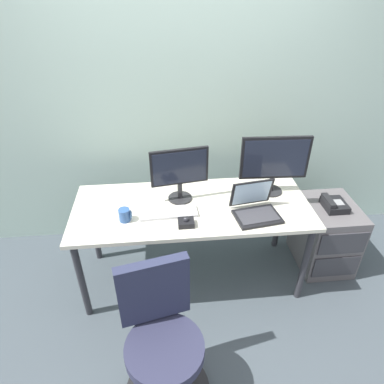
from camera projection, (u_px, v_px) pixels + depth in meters
The scene contains 12 objects.
ground_plane at pixel (192, 275), 2.92m from camera, with size 8.00×8.00×0.00m, color #434C53.
back_wall at pixel (183, 87), 2.75m from camera, with size 6.00×0.10×2.80m, color #B3D1C1.
desk at pixel (192, 213), 2.56m from camera, with size 1.75×0.73×0.73m.
file_cabinet at pixel (325, 235), 2.91m from camera, with size 0.42×0.53×0.59m.
desk_phone at pixel (334, 204), 2.72m from camera, with size 0.17×0.20×0.09m.
office_chair at pixel (162, 344), 1.93m from camera, with size 0.52×0.53×0.92m.
monitor_main at pixel (275, 161), 2.53m from camera, with size 0.52×0.18×0.46m.
monitor_side at pixel (180, 171), 2.46m from camera, with size 0.42×0.18×0.42m.
keyboard at pixel (168, 213), 2.43m from camera, with size 0.42×0.15×0.03m.
laptop at pixel (255, 208), 2.41m from camera, with size 0.35×0.32×0.24m.
trackball_mouse at pixel (186, 222), 2.31m from camera, with size 0.11×0.09×0.07m.
coffee_mug at pixel (125, 215), 2.35m from camera, with size 0.09×0.08×0.09m.
Camera 1 is at (-0.20, -2.04, 2.19)m, focal length 31.90 mm.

